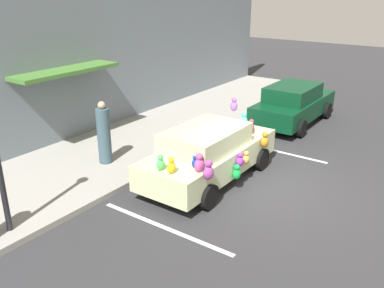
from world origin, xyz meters
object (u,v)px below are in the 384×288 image
object	(u,v)px
plush_covered_car	(209,153)
pedestrian_near_shopfront	(104,135)
teddy_bear_on_sidewalk	(180,130)
parked_sedan_behind	(293,104)

from	to	relation	value
plush_covered_car	pedestrian_near_shopfront	bearing A→B (deg)	109.44
plush_covered_car	teddy_bear_on_sidewalk	bearing A→B (deg)	51.71
plush_covered_car	teddy_bear_on_sidewalk	world-z (taller)	plush_covered_car
plush_covered_car	parked_sedan_behind	distance (m)	6.05
parked_sedan_behind	teddy_bear_on_sidewalk	xyz separation A→B (m)	(-4.11, 2.38, -0.38)
teddy_bear_on_sidewalk	pedestrian_near_shopfront	bearing A→B (deg)	170.44
plush_covered_car	pedestrian_near_shopfront	size ratio (longest dim) A/B	2.44
plush_covered_car	pedestrian_near_shopfront	xyz separation A→B (m)	(-1.04, 2.96, 0.21)
plush_covered_car	parked_sedan_behind	world-z (taller)	plush_covered_car
plush_covered_car	teddy_bear_on_sidewalk	xyz separation A→B (m)	(1.94, 2.46, -0.40)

